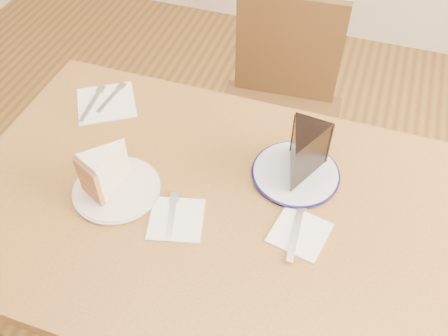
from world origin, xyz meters
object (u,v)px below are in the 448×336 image
(plate_navy, at_px, (296,173))
(chair_far, at_px, (277,116))
(table, at_px, (205,226))
(carrot_cake, at_px, (110,169))
(plate_cream, at_px, (117,189))
(chocolate_cake, at_px, (302,157))

(plate_navy, bearing_deg, chair_far, 107.66)
(plate_navy, bearing_deg, table, -140.16)
(table, bearing_deg, carrot_cake, -174.34)
(table, xyz_separation_m, plate_cream, (-0.21, -0.03, 0.10))
(carrot_cake, height_order, chocolate_cake, chocolate_cake)
(table, height_order, chocolate_cake, chocolate_cake)
(plate_cream, xyz_separation_m, chocolate_cake, (0.41, 0.19, 0.07))
(carrot_cake, xyz_separation_m, chocolate_cake, (0.42, 0.17, 0.01))
(plate_navy, xyz_separation_m, carrot_cake, (-0.42, -0.18, 0.06))
(chocolate_cake, bearing_deg, carrot_cake, 28.76)
(table, relative_size, carrot_cake, 11.01)
(chair_far, height_order, carrot_cake, chair_far)
(table, distance_m, chair_far, 0.66)
(chair_far, bearing_deg, table, 82.84)
(table, relative_size, plate_cream, 5.90)
(table, xyz_separation_m, carrot_cake, (-0.23, -0.02, 0.16))
(chair_far, distance_m, plate_navy, 0.57)
(plate_cream, height_order, carrot_cake, carrot_cake)
(plate_navy, distance_m, carrot_cake, 0.46)
(table, xyz_separation_m, chocolate_cake, (0.20, 0.15, 0.17))
(table, xyz_separation_m, chair_far, (0.03, 0.64, -0.16))
(table, distance_m, chocolate_cake, 0.30)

